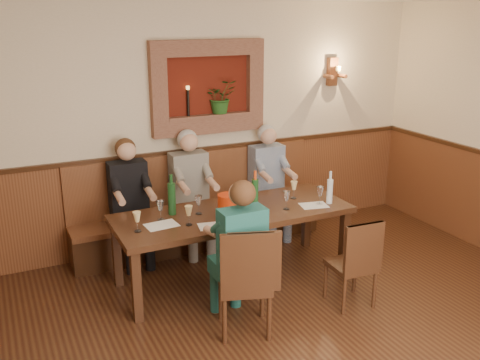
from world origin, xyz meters
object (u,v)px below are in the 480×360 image
object	(u,v)px
bench	(200,219)
person_bench_left	(132,213)
chair_near_right	(351,279)
person_bench_mid	(192,203)
water_bottle	(330,191)
wine_bottle_green_a	(255,192)
person_chair_front	(238,265)
chair_near_left	(244,301)
person_bench_right	(269,192)
wine_bottle_green_b	(172,198)
spittoon_bucket	(228,206)
dining_table	(233,218)

from	to	relation	value
bench	person_bench_left	bearing A→B (deg)	-172.83
chair_near_right	person_bench_mid	world-z (taller)	person_bench_mid
water_bottle	wine_bottle_green_a	bearing A→B (deg)	162.49
person_bench_mid	person_chair_front	size ratio (longest dim) A/B	1.04
chair_near_left	person_chair_front	distance (m)	0.31
chair_near_left	person_bench_left	bearing A→B (deg)	124.94
chair_near_right	wine_bottle_green_a	world-z (taller)	wine_bottle_green_a
person_bench_right	water_bottle	bearing A→B (deg)	-83.06
wine_bottle_green_a	person_bench_mid	bearing A→B (deg)	114.91
wine_bottle_green_b	water_bottle	world-z (taller)	wine_bottle_green_b
bench	chair_near_right	distance (m)	2.05
wine_bottle_green_b	spittoon_bucket	bearing A→B (deg)	-33.14
person_chair_front	wine_bottle_green_a	size ratio (longest dim) A/B	3.54
spittoon_bucket	chair_near_left	bearing A→B (deg)	-104.82
chair_near_left	wine_bottle_green_a	xyz separation A→B (m)	(0.58, 0.94, 0.62)
chair_near_right	water_bottle	size ratio (longest dim) A/B	2.51
person_bench_left	person_chair_front	distance (m)	1.70
bench	chair_near_right	size ratio (longest dim) A/B	3.44
wine_bottle_green_b	dining_table	bearing A→B (deg)	-17.15
person_bench_mid	water_bottle	distance (m)	1.58
person_bench_left	spittoon_bucket	distance (m)	1.24
person_bench_left	spittoon_bucket	bearing A→B (deg)	-53.34
chair_near_right	water_bottle	bearing A→B (deg)	76.76
wine_bottle_green_a	person_bench_right	bearing A→B (deg)	52.83
water_bottle	person_bench_right	bearing A→B (deg)	96.94
dining_table	chair_near_left	xyz separation A→B (m)	(-0.33, -0.93, -0.39)
wine_bottle_green_a	chair_near_right	bearing A→B (deg)	-60.79
wine_bottle_green_a	water_bottle	xyz separation A→B (m)	(0.75, -0.24, -0.02)
dining_table	bench	world-z (taller)	bench
chair_near_right	spittoon_bucket	xyz separation A→B (m)	(-0.90, 0.82, 0.61)
chair_near_right	water_bottle	distance (m)	0.98
person_bench_right	wine_bottle_green_b	world-z (taller)	person_bench_right
wine_bottle_green_b	person_bench_left	bearing A→B (deg)	110.74
bench	chair_near_left	world-z (taller)	bench
bench	spittoon_bucket	xyz separation A→B (m)	(-0.11, -1.07, 0.54)
chair_near_right	person_chair_front	size ratio (longest dim) A/B	0.64
bench	person_bench_right	world-z (taller)	person_bench_right
dining_table	wine_bottle_green_a	world-z (taller)	wine_bottle_green_a
dining_table	wine_bottle_green_a	size ratio (longest dim) A/B	6.22
bench	person_bench_mid	size ratio (longest dim) A/B	2.11
chair_near_right	wine_bottle_green_a	distance (m)	1.28
person_bench_left	person_chair_front	size ratio (longest dim) A/B	1.02
person_bench_mid	person_bench_right	size ratio (longest dim) A/B	1.02
chair_near_right	wine_bottle_green_a	xyz separation A→B (m)	(-0.54, 0.96, 0.65)
spittoon_bucket	wine_bottle_green_b	world-z (taller)	wine_bottle_green_b
person_bench_left	person_chair_front	xyz separation A→B (m)	(0.51, -1.62, -0.01)
chair_near_left	chair_near_right	world-z (taller)	chair_near_left
dining_table	person_bench_left	size ratio (longest dim) A/B	1.73
water_bottle	chair_near_left	bearing A→B (deg)	-152.24
wine_bottle_green_a	wine_bottle_green_b	bearing A→B (deg)	168.77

